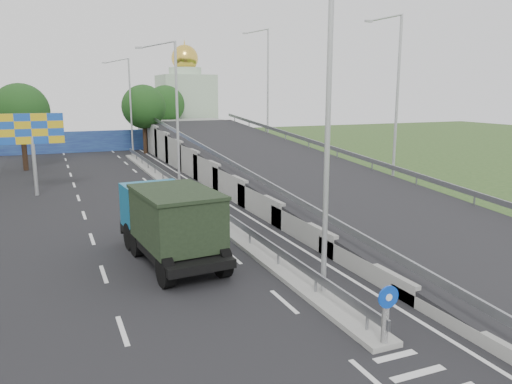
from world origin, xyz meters
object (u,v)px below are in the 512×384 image
lamp_post_far (129,102)px  dump_truck (170,220)px  lamp_post_near (323,128)px  billboard (32,134)px  church (186,102)px  sign_bollard (386,314)px  lamp_post_mid (174,108)px

lamp_post_far → dump_truck: (-3.80, -34.30, -4.07)m
lamp_post_near → dump_truck: 7.97m
lamp_post_near → dump_truck: lamp_post_near is taller
billboard → dump_truck: billboard is taller
lamp_post_near → church: (9.89, 54.00, -0.50)m
church → lamp_post_near: bearing=-100.4°
lamp_post_near → dump_truck: size_ratio=1.37×
billboard → dump_truck: size_ratio=0.75×
lamp_post_near → billboard: lamp_post_near is taller
sign_bollard → lamp_post_near: lamp_post_near is taller
lamp_post_near → dump_truck: (-3.80, 5.70, -4.07)m
lamp_post_near → lamp_post_far: (0.00, 40.00, 0.00)m
lamp_post_near → church: church is taller
lamp_post_far → billboard: size_ratio=1.83×
lamp_post_far → billboard: lamp_post_far is taller
dump_truck → sign_bollard: bearing=-73.9°
lamp_post_far → dump_truck: 34.74m
lamp_post_mid → dump_truck: 15.34m
sign_bollard → lamp_post_far: 44.08m
lamp_post_mid → lamp_post_far: (0.00, 20.00, 0.00)m
lamp_post_near → lamp_post_mid: bearing=90.0°
lamp_post_far → dump_truck: bearing=-96.3°
sign_bollard → lamp_post_mid: size_ratio=0.17×
lamp_post_far → billboard: (-9.11, -18.00, -1.62)m
church → sign_bollard: bearing=-99.8°
sign_bollard → dump_truck: dump_truck is taller
dump_truck → billboard: bearing=102.9°
lamp_post_far → dump_truck: lamp_post_far is taller
lamp_post_mid → dump_truck: lamp_post_mid is taller
sign_bollard → lamp_post_far: lamp_post_far is taller
billboard → church: bearing=59.3°
lamp_post_near → lamp_post_mid: 20.00m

